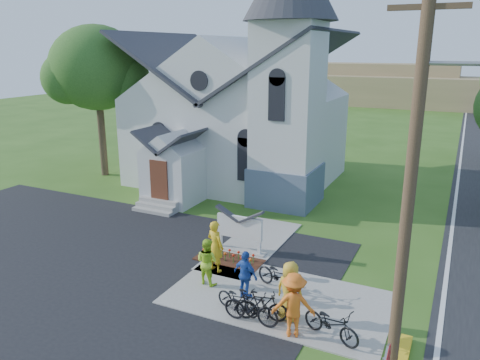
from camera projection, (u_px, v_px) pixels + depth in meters
The scene contains 19 objects.
ground at pixel (230, 296), 15.25m from camera, with size 120.00×120.00×0.00m, color #325919.
parking_lot at pixel (27, 277), 16.45m from camera, with size 20.00×16.00×0.02m, color black.
sidewalk at pixel (278, 298), 15.05m from camera, with size 7.00×4.00×0.05m, color gray.
church at pixel (243, 94), 26.92m from camera, with size 12.35×12.00×13.00m.
church_sign at pixel (240, 228), 18.25m from camera, with size 2.20×0.40×1.70m.
flower_bed at pixel (229, 260), 17.74m from camera, with size 2.60×1.10×0.07m, color #361A0E.
utility_pole at pixel (416, 162), 10.23m from camera, with size 3.45×0.28×10.00m.
tree_lot_corner at pixel (97, 68), 27.96m from camera, with size 5.60×5.60×9.15m.
distant_hills at pixel (444, 91), 62.05m from camera, with size 61.00×10.00×5.60m.
cyclist_0 at pixel (215, 246), 16.63m from camera, with size 0.69×0.45×1.90m, color gold.
bike_0 at pixel (238, 299), 14.14m from camera, with size 0.55×1.57×0.82m, color black.
cyclist_1 at pixel (207, 261), 15.77m from camera, with size 0.78×0.61×1.61m, color #ABDF29.
bike_1 at pixel (251, 307), 13.52m from camera, with size 0.48×1.72×1.03m, color black.
cyclist_2 at pixel (246, 275), 14.84m from camera, with size 0.94×0.39×1.60m, color #224CAB.
bike_2 at pixel (279, 276), 15.42m from camera, with size 0.65×1.86×0.98m, color black.
cyclist_3 at pixel (294, 305), 12.86m from camera, with size 1.21×0.69×1.87m, color orange.
bike_3 at pixel (262, 306), 13.68m from camera, with size 0.44×1.55×0.93m, color black.
cyclist_4 at pixel (290, 291), 13.66m from camera, with size 0.88×0.57×1.81m, color gold.
bike_4 at pixel (331, 323), 12.83m from camera, with size 0.62×1.77×0.93m, color black.
Camera 1 is at (6.22, -12.14, 7.81)m, focal length 35.00 mm.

